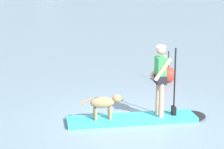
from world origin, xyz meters
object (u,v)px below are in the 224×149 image
dog (105,103)px  marker_buoy (168,74)px  person_paddler (161,75)px  paddleboard (141,118)px

dog → marker_buoy: (3.40, 2.36, -0.23)m
dog → marker_buoy: marker_buoy is taller
marker_buoy → person_paddler: bearing=-127.9°
person_paddler → dog: (-1.26, 0.40, -0.60)m
dog → marker_buoy: size_ratio=1.01×
person_paddler → dog: 1.45m
person_paddler → paddleboard: bearing=162.3°
paddleboard → marker_buoy: (2.57, 2.62, 0.20)m
paddleboard → dog: bearing=162.3°
paddleboard → person_paddler: bearing=-17.7°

